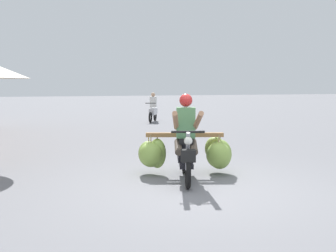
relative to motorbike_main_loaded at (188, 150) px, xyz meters
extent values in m
plane|color=slate|center=(-0.21, -1.00, -0.49)|extent=(120.00, 120.00, 0.00)
torus|color=black|center=(-0.36, -0.90, -0.21)|extent=(0.25, 0.56, 0.56)
torus|color=black|center=(0.02, 0.24, -0.21)|extent=(0.25, 0.56, 0.56)
cube|color=black|center=(-0.20, -0.42, -0.17)|extent=(0.41, 0.61, 0.08)
cube|color=black|center=(-0.08, -0.04, 0.01)|extent=(0.47, 0.70, 0.36)
cube|color=black|center=(-0.10, -0.12, 0.23)|extent=(0.44, 0.65, 0.10)
cylinder|color=gray|center=(-0.34, -0.84, 0.13)|extent=(0.16, 0.29, 0.69)
cylinder|color=black|center=(-0.36, -0.88, 0.47)|extent=(0.54, 0.22, 0.04)
sphere|color=silver|center=(-0.38, -0.95, 0.33)|extent=(0.14, 0.14, 0.14)
cube|color=black|center=(-0.39, -0.99, 0.09)|extent=(0.28, 0.23, 0.20)
cube|color=black|center=(-0.36, -0.90, 0.09)|extent=(0.18, 0.30, 0.04)
cube|color=olive|center=(-0.03, 0.10, 0.29)|extent=(1.45, 0.57, 0.08)
cube|color=olive|center=(0.03, 0.27, 0.26)|extent=(1.31, 0.50, 0.06)
ellipsoid|color=#88AC4B|center=(0.56, -0.18, -0.10)|extent=(0.63, 0.62, 0.50)
cylinder|color=#998459|center=(0.56, -0.18, 0.21)|extent=(0.02, 0.02, 0.18)
ellipsoid|color=#8AAE4D|center=(-0.53, 0.29, -0.08)|extent=(0.46, 0.45, 0.58)
cylinder|color=#998459|center=(-0.53, 0.29, 0.24)|extent=(0.02, 0.02, 0.11)
ellipsoid|color=#85A948|center=(0.67, -0.03, -0.11)|extent=(0.50, 0.46, 0.59)
cylinder|color=#998459|center=(0.67, -0.03, 0.22)|extent=(0.02, 0.02, 0.15)
ellipsoid|color=#87AA4A|center=(-0.66, 0.42, -0.10)|extent=(0.55, 0.54, 0.50)
cylinder|color=#998459|center=(-0.66, 0.42, 0.21)|extent=(0.02, 0.02, 0.17)
ellipsoid|color=#80A443|center=(0.66, 0.17, -0.03)|extent=(0.55, 0.53, 0.49)
cylinder|color=#998459|center=(0.66, 0.17, 0.24)|extent=(0.02, 0.02, 0.11)
ellipsoid|color=#87AB4A|center=(-0.67, 0.23, -0.09)|extent=(0.61, 0.60, 0.48)
cylinder|color=#998459|center=(-0.67, 0.23, 0.21)|extent=(0.02, 0.02, 0.17)
cube|color=#4C7F51|center=(-0.14, -0.23, 0.56)|extent=(0.39, 0.32, 0.56)
sphere|color=#B22626|center=(-0.15, -0.25, 0.97)|extent=(0.24, 0.24, 0.24)
cylinder|color=#9E7051|center=(-0.06, -0.62, 0.62)|extent=(0.26, 0.72, 0.39)
cylinder|color=#9E7051|center=(-0.43, -0.49, 0.62)|extent=(0.36, 0.70, 0.39)
cylinder|color=#4C4238|center=(-0.05, -0.39, 0.13)|extent=(0.26, 0.46, 0.27)
cylinder|color=#4C4238|center=(-0.31, -0.30, 0.13)|extent=(0.26, 0.46, 0.27)
torus|color=black|center=(2.33, 10.43, -0.23)|extent=(0.32, 0.50, 0.52)
torus|color=black|center=(2.85, 11.39, -0.23)|extent=(0.32, 0.50, 0.52)
cube|color=silver|center=(2.64, 11.00, 0.01)|extent=(0.64, 0.91, 0.32)
cylinder|color=black|center=(2.35, 10.47, 0.43)|extent=(0.46, 0.27, 0.04)
cube|color=silver|center=(2.65, 11.01, 0.46)|extent=(0.36, 0.32, 0.52)
sphere|color=tan|center=(2.64, 11.00, 0.81)|extent=(0.20, 0.20, 0.20)
camera|label=1|loc=(-2.76, -6.82, 1.23)|focal=41.47mm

